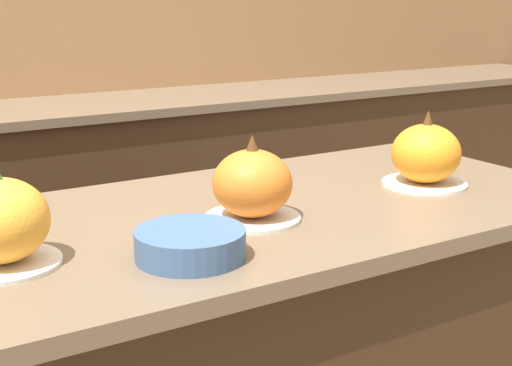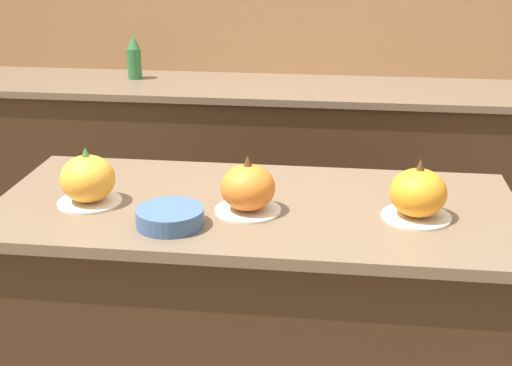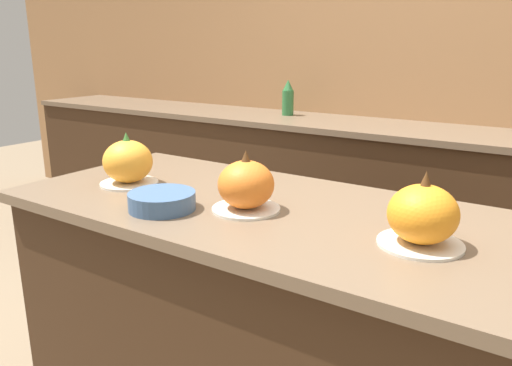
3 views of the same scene
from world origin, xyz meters
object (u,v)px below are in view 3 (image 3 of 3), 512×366
pumpkin_cake_center (246,186)px  bottle_tall (288,98)px  pumpkin_cake_right (423,216)px  mixing_bowl (162,201)px  pumpkin_cake_left (128,163)px

pumpkin_cake_center → bottle_tall: (-0.85, 1.68, 0.06)m
pumpkin_cake_center → pumpkin_cake_right: (0.51, 0.02, 0.00)m
pumpkin_cake_right → mixing_bowl: 0.73m
pumpkin_cake_left → pumpkin_cake_center: (0.50, -0.00, -0.00)m
mixing_bowl → pumpkin_cake_center: bearing=32.4°
pumpkin_cake_right → mixing_bowl: pumpkin_cake_right is taller
pumpkin_cake_right → pumpkin_cake_center: bearing=-178.1°
pumpkin_cake_left → bottle_tall: size_ratio=0.88×
pumpkin_cake_center → mixing_bowl: 0.25m
pumpkin_cake_center → pumpkin_cake_right: pumpkin_cake_right is taller
bottle_tall → pumpkin_cake_center: bearing=-63.3°
pumpkin_cake_left → bottle_tall: bottle_tall is taller
pumpkin_cake_left → bottle_tall: (-0.34, 1.68, 0.06)m
pumpkin_cake_center → bottle_tall: bearing=116.7°
pumpkin_cake_left → pumpkin_cake_right: size_ratio=0.97×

